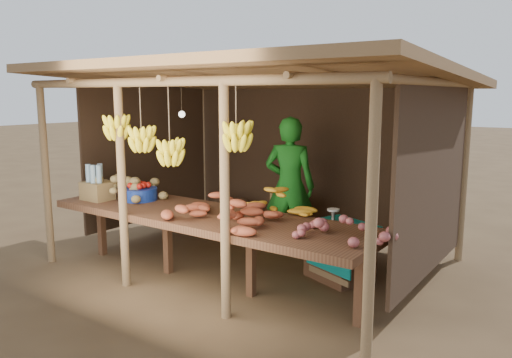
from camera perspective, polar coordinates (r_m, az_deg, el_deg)
The scene contains 13 objects.
ground at distance 6.41m, azimuth 0.00°, elevation -9.29°, with size 60.00×60.00×0.00m, color brown.
stall_structure at distance 6.03m, azimuth -0.21°, elevation 8.03°, with size 4.70×3.50×2.43m.
counter at distance 5.48m, azimuth -5.71°, elevation -4.58°, with size 3.90×1.05×0.80m.
potato_heap at distance 6.51m, azimuth -14.91°, elevation -0.36°, with size 1.09×0.66×0.37m, color #9D8751, non-canonical shape.
sweet_potato_heap at distance 5.08m, azimuth -4.01°, elevation -2.88°, with size 1.05×0.63×0.36m, color #B24D2D, non-canonical shape.
onion_heap at distance 4.51m, azimuth 10.45°, elevation -4.64°, with size 0.91×0.54×0.36m, color #AE5554, non-canonical shape.
banana_pile at distance 5.43m, azimuth 2.32°, elevation -2.11°, with size 0.66×0.40×0.35m, color yellow, non-canonical shape.
tomato_basin at distance 6.28m, azimuth -13.17°, elevation -1.53°, with size 0.43×0.43×0.22m.
bottle_box at distance 6.42m, azimuth -17.70°, elevation -0.79°, with size 0.35×0.28×0.44m.
vendor at distance 6.50m, azimuth 3.86°, elevation -0.82°, with size 0.66×0.43×1.81m, color #19741D.
tarp_crate at distance 5.79m, azimuth 9.53°, elevation -7.95°, with size 0.87×0.82×0.84m.
carton_stack at distance 7.18m, azimuth 2.72°, elevation -4.70°, with size 0.98×0.44×0.69m.
burlap_sacks at distance 7.83m, azimuth -2.92°, elevation -3.74°, with size 0.88×0.46×0.62m.
Camera 1 is at (3.47, -4.98, 2.08)m, focal length 35.00 mm.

